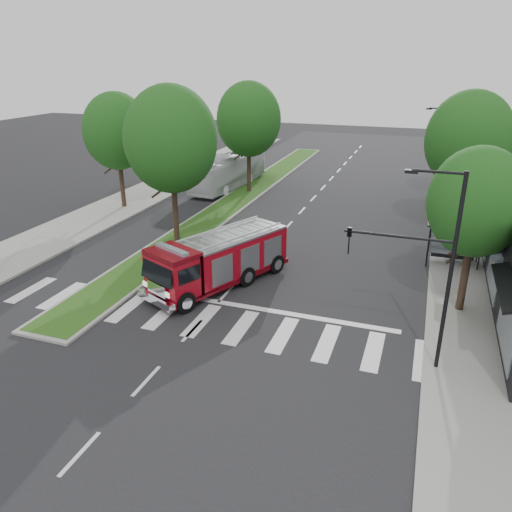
{
  "coord_description": "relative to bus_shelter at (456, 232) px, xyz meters",
  "views": [
    {
      "loc": [
        9.28,
        -21.7,
        11.65
      ],
      "look_at": [
        1.21,
        1.34,
        1.8
      ],
      "focal_mm": 35.0,
      "sensor_mm": 36.0,
      "label": 1
    }
  ],
  "objects": [
    {
      "name": "tree_median_near",
      "position": [
        -17.2,
        -2.15,
        4.77
      ],
      "size": [
        5.8,
        5.8,
        10.16
      ],
      "color": "black",
      "rests_on": "ground"
    },
    {
      "name": "tree_right_far",
      "position": [
        0.3,
        15.85,
        3.8
      ],
      "size": [
        5.0,
        5.0,
        8.73
      ],
      "color": "black",
      "rests_on": "ground"
    },
    {
      "name": "sidewalk_right",
      "position": [
        1.3,
        1.85,
        -1.96
      ],
      "size": [
        5.0,
        80.0,
        0.15
      ],
      "primitive_type": "cube",
      "color": "gray",
      "rests_on": "ground"
    },
    {
      "name": "tree_right_near",
      "position": [
        0.3,
        -6.15,
        3.47
      ],
      "size": [
        4.4,
        4.4,
        8.05
      ],
      "color": "black",
      "rests_on": "ground"
    },
    {
      "name": "tree_left_mid",
      "position": [
        -25.2,
        3.85,
        4.12
      ],
      "size": [
        5.2,
        5.2,
        9.16
      ],
      "color": "black",
      "rests_on": "ground"
    },
    {
      "name": "city_bus",
      "position": [
        -19.7,
        13.1,
        -0.5
      ],
      "size": [
        3.57,
        11.25,
        3.08
      ],
      "primitive_type": "imported",
      "rotation": [
        0.0,
        0.0,
        -0.09
      ],
      "color": "silver",
      "rests_on": "ground"
    },
    {
      "name": "fire_engine",
      "position": [
        -11.96,
        -7.17,
        -0.6
      ],
      "size": [
        5.9,
        8.95,
        3.0
      ],
      "rotation": [
        0.0,
        0.0,
        -0.42
      ],
      "color": "#58040C",
      "rests_on": "ground"
    },
    {
      "name": "tree_right_mid",
      "position": [
        0.3,
        5.85,
        4.45
      ],
      "size": [
        5.6,
        5.6,
        9.72
      ],
      "color": "black",
      "rests_on": "ground"
    },
    {
      "name": "tree_median_far",
      "position": [
        -17.2,
        11.85,
        4.45
      ],
      "size": [
        5.6,
        5.6,
        9.72
      ],
      "color": "black",
      "rests_on": "ground"
    },
    {
      "name": "median",
      "position": [
        -17.2,
        9.85,
        -1.96
      ],
      "size": [
        3.0,
        50.0,
        0.15
      ],
      "color": "gray",
      "rests_on": "ground"
    },
    {
      "name": "streetlight_right_near",
      "position": [
        -1.59,
        -11.65,
        2.63
      ],
      "size": [
        4.08,
        0.22,
        8.0
      ],
      "color": "black",
      "rests_on": "ground"
    },
    {
      "name": "bus_shelter",
      "position": [
        0.0,
        0.0,
        0.0
      ],
      "size": [
        3.2,
        1.6,
        2.61
      ],
      "color": "black",
      "rests_on": "ground"
    },
    {
      "name": "streetlight_right_far",
      "position": [
        -0.85,
        11.85,
        2.44
      ],
      "size": [
        2.11,
        0.2,
        8.0
      ],
      "color": "black",
      "rests_on": "ground"
    },
    {
      "name": "sidewalk_left",
      "position": [
        -25.7,
        1.85,
        -1.96
      ],
      "size": [
        5.0,
        80.0,
        0.15
      ],
      "primitive_type": "cube",
      "color": "gray",
      "rests_on": "ground"
    },
    {
      "name": "ground",
      "position": [
        -11.2,
        -8.15,
        -2.04
      ],
      "size": [
        140.0,
        140.0,
        0.0
      ],
      "primitive_type": "plane",
      "color": "black",
      "rests_on": "ground"
    }
  ]
}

